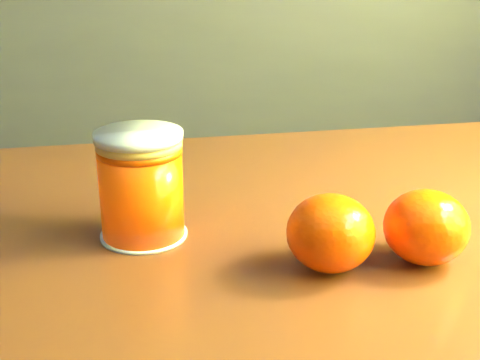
{
  "coord_description": "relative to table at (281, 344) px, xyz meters",
  "views": [
    {
      "loc": [
        0.86,
        -0.25,
        1.0
      ],
      "look_at": [
        0.9,
        0.31,
        0.78
      ],
      "focal_mm": 50.0,
      "sensor_mm": 36.0,
      "label": 1
    }
  ],
  "objects": [
    {
      "name": "orange_back",
      "position": [
        0.11,
        -0.02,
        0.13
      ],
      "size": [
        0.09,
        0.09,
        0.06
      ],
      "primitive_type": "ellipsoid",
      "rotation": [
        0.0,
        0.0,
        0.41
      ],
      "color": "#FF4905",
      "rests_on": "table"
    },
    {
      "name": "table",
      "position": [
        0.0,
        0.0,
        0.0
      ],
      "size": [
        1.06,
        0.8,
        0.74
      ],
      "rotation": [
        0.0,
        0.0,
        0.12
      ],
      "color": "brown",
      "rests_on": "ground"
    },
    {
      "name": "orange_front",
      "position": [
        0.03,
        -0.03,
        0.13
      ],
      "size": [
        0.07,
        0.07,
        0.06
      ],
      "primitive_type": "ellipsoid",
      "rotation": [
        0.0,
        0.0,
        0.02
      ],
      "color": "#FF4905",
      "rests_on": "table"
    },
    {
      "name": "juice_glass",
      "position": [
        -0.12,
        0.04,
        0.14
      ],
      "size": [
        0.08,
        0.08,
        0.1
      ],
      "rotation": [
        0.0,
        0.0,
        0.27
      ],
      "color": "#FF4905",
      "rests_on": "table"
    }
  ]
}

